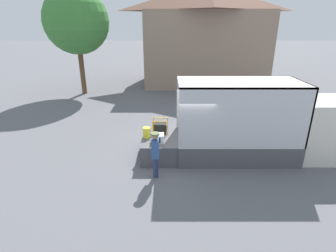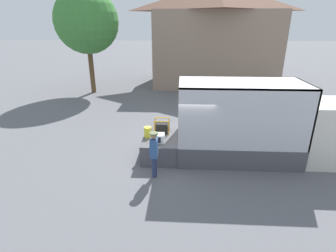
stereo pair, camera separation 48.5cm
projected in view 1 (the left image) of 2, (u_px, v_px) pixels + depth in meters
ground_plane at (178, 155)px, 10.69m from camera, size 160.00×160.00×0.00m
box_truck at (282, 133)px, 10.32m from camera, size 6.90×2.15×3.05m
tailgate_deck at (161, 146)px, 10.55m from camera, size 1.40×2.04×0.81m
microwave at (159, 138)px, 9.91m from camera, size 0.45×0.42×0.32m
portable_generator at (161, 128)px, 10.74m from camera, size 0.61×0.50×0.58m
orange_bucket at (147, 132)px, 10.31m from camera, size 0.30×0.30×0.41m
worker_person at (156, 151)px, 8.82m from camera, size 0.30×0.44×1.67m
house_backdrop at (205, 35)px, 22.56m from camera, size 10.48×7.06×8.14m
street_tree at (77, 21)px, 18.41m from camera, size 4.55×4.55×7.46m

